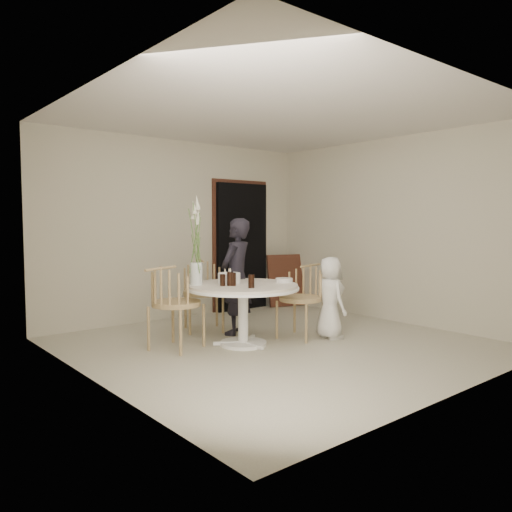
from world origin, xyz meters
TOP-DOWN VIEW (x-y plane):
  - ground at (0.00, 0.00)m, footprint 4.50×4.50m
  - room_shell at (0.00, 0.00)m, footprint 4.50×4.50m
  - doorway at (1.15, 2.19)m, footprint 1.00×0.10m
  - door_trim at (1.15, 2.23)m, footprint 1.12×0.03m
  - table at (-0.35, 0.25)m, footprint 1.33×1.33m
  - picture_frame at (1.95, 1.95)m, footprint 0.70×0.39m
  - chair_far at (-0.21, 1.34)m, footprint 0.68×0.70m
  - chair_right at (0.56, 0.11)m, footprint 0.63×0.60m
  - chair_left at (-1.18, 0.55)m, footprint 0.71×0.68m
  - girl at (-0.05, 0.78)m, footprint 0.65×0.55m
  - boy at (0.71, -0.18)m, footprint 0.45×0.57m
  - birthday_cake at (-0.43, 0.41)m, footprint 0.27×0.27m
  - cola_tumbler_a at (-0.52, 0.22)m, footprint 0.08×0.08m
  - cola_tumbler_b at (-0.48, -0.06)m, footprint 0.09×0.09m
  - cola_tumbler_c at (-0.62, 0.30)m, footprint 0.07×0.07m
  - cola_tumbler_d at (-0.54, 0.25)m, footprint 0.07×0.07m
  - plate_stack at (0.16, 0.08)m, footprint 0.21×0.21m
  - flower_vase at (-0.80, 0.56)m, footprint 0.14×0.14m

SIDE VIEW (x-z plane):
  - ground at x=0.00m, z-range 0.00..0.00m
  - picture_frame at x=1.95m, z-range 0.00..0.89m
  - boy at x=0.71m, z-range 0.00..1.03m
  - chair_right at x=0.56m, z-range 0.14..1.06m
  - table at x=-0.35m, z-range 0.25..0.98m
  - chair_far at x=-0.21m, z-range 0.14..1.10m
  - chair_left at x=-1.18m, z-range 0.14..1.13m
  - plate_stack at x=0.16m, z-range 0.73..0.78m
  - girl at x=-0.05m, z-range 0.00..1.52m
  - birthday_cake at x=-0.43m, z-range 0.71..0.88m
  - cola_tumbler_c at x=-0.62m, z-range 0.73..0.86m
  - cola_tumbler_a at x=-0.52m, z-range 0.73..0.88m
  - cola_tumbler_b at x=-0.48m, z-range 0.73..0.88m
  - cola_tumbler_d at x=-0.54m, z-range 0.73..0.89m
  - doorway at x=1.15m, z-range 0.00..2.10m
  - door_trim at x=1.15m, z-range 0.00..2.22m
  - flower_vase at x=-0.80m, z-range 0.61..1.66m
  - room_shell at x=0.00m, z-range -0.63..3.87m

